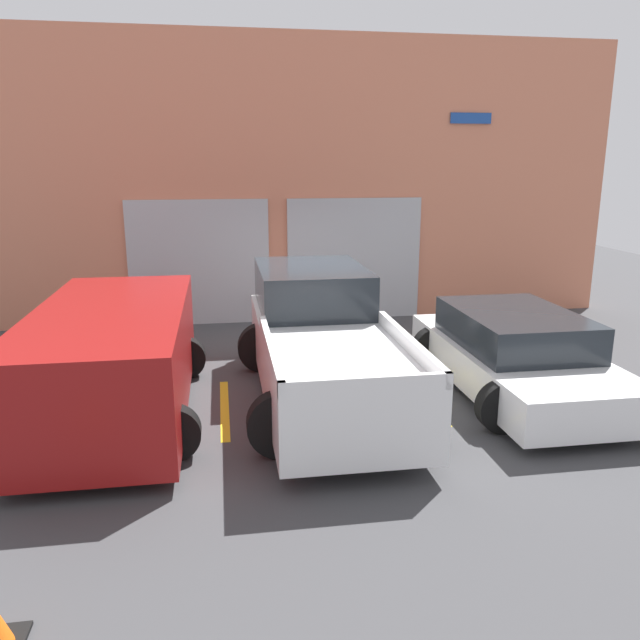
# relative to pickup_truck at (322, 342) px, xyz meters

# --- Properties ---
(ground_plane) EXTENTS (28.00, 28.00, 0.00)m
(ground_plane) POSITION_rel_pickup_truck_xyz_m (0.00, 1.60, -0.82)
(ground_plane) COLOR #3D3D3F
(shophouse_building) EXTENTS (14.31, 0.68, 5.89)m
(shophouse_building) POSITION_rel_pickup_truck_xyz_m (-0.00, 4.89, 2.09)
(shophouse_building) COLOR #D17A5B
(shophouse_building) RESTS_ON ground
(pickup_truck) EXTENTS (2.38, 5.05, 1.75)m
(pickup_truck) POSITION_rel_pickup_truck_xyz_m (0.00, 0.00, 0.00)
(pickup_truck) COLOR white
(pickup_truck) RESTS_ON ground
(sedan_white) EXTENTS (2.30, 4.30, 1.22)m
(sedan_white) POSITION_rel_pickup_truck_xyz_m (2.87, -0.27, -0.24)
(sedan_white) COLOR white
(sedan_white) RESTS_ON ground
(sedan_side) EXTENTS (2.33, 4.63, 1.51)m
(sedan_side) POSITION_rel_pickup_truck_xyz_m (-2.87, -0.30, 0.00)
(sedan_side) COLOR maroon
(sedan_side) RESTS_ON ground
(parking_stripe_far_left) EXTENTS (0.12, 2.20, 0.01)m
(parking_stripe_far_left) POSITION_rel_pickup_truck_xyz_m (-4.31, -0.30, -0.81)
(parking_stripe_far_left) COLOR gold
(parking_stripe_far_left) RESTS_ON ground
(parking_stripe_left) EXTENTS (0.12, 2.20, 0.01)m
(parking_stripe_left) POSITION_rel_pickup_truck_xyz_m (-1.44, -0.30, -0.81)
(parking_stripe_left) COLOR gold
(parking_stripe_left) RESTS_ON ground
(parking_stripe_centre) EXTENTS (0.12, 2.20, 0.01)m
(parking_stripe_centre) POSITION_rel_pickup_truck_xyz_m (1.44, -0.30, -0.81)
(parking_stripe_centre) COLOR gold
(parking_stripe_centre) RESTS_ON ground
(parking_stripe_right) EXTENTS (0.12, 2.20, 0.01)m
(parking_stripe_right) POSITION_rel_pickup_truck_xyz_m (4.31, -0.30, -0.81)
(parking_stripe_right) COLOR gold
(parking_stripe_right) RESTS_ON ground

